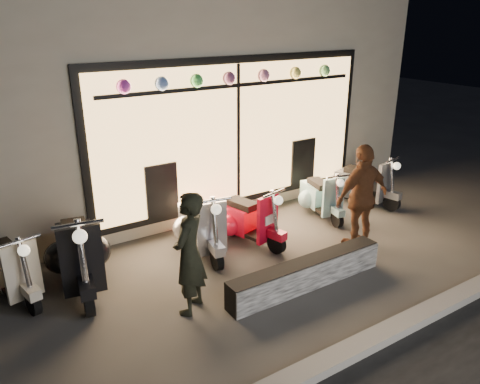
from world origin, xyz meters
The scene contains 12 objects.
ground centered at (0.00, 0.00, 0.00)m, with size 40.00×40.00×0.00m, color #383533.
kerb centered at (0.00, -2.00, 0.06)m, with size 40.00×0.25×0.12m, color slate.
shop_building centered at (0.00, 4.98, 2.10)m, with size 10.20×6.23×4.20m.
graffiti_barrier centered at (0.27, -0.65, 0.20)m, with size 2.44×0.28×0.40m, color black.
scooter_silver centered at (-0.40, 1.15, 0.42)m, with size 0.62×1.46×1.04m.
scooter_red centered at (0.34, 1.02, 0.39)m, with size 0.64×1.36×0.96m.
scooter_black centered at (-2.29, 1.14, 0.47)m, with size 0.68×1.65×1.17m.
scooter_cream centered at (-3.15, 1.38, 0.39)m, with size 0.62×1.36×0.97m.
scooter_blue centered at (2.13, 1.18, 0.36)m, with size 0.58×1.26×0.90m.
scooter_grey centered at (3.21, 1.21, 0.39)m, with size 0.65×1.36×0.97m.
man centered at (-1.30, -0.28, 0.79)m, with size 0.58×0.38×1.59m, color black.
woman centered at (1.76, -0.17, 0.85)m, with size 0.99×0.41×1.70m, color #59321C.
Camera 1 is at (-3.49, -4.86, 3.51)m, focal length 35.00 mm.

